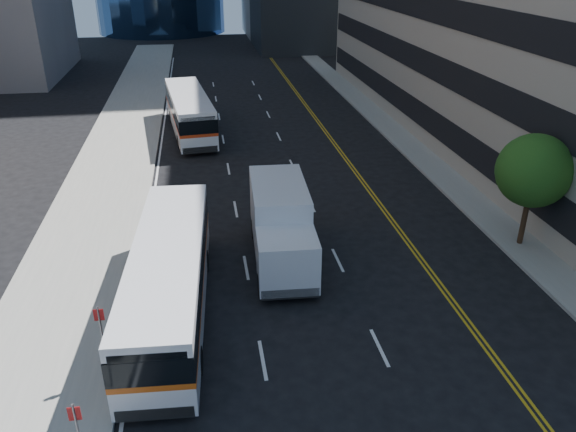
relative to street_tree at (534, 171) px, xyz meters
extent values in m
plane|color=black|center=(-9.00, -8.00, -3.64)|extent=(160.00, 160.00, 0.00)
cube|color=gray|center=(-19.50, 17.00, -3.57)|extent=(5.00, 90.00, 0.15)
cube|color=gray|center=(0.00, 17.00, -3.57)|extent=(2.00, 90.00, 0.15)
cylinder|color=#332114|center=(0.00, 0.00, -2.39)|extent=(0.24, 0.24, 2.20)
sphere|color=#1A4914|center=(0.00, 0.00, 0.01)|extent=(3.20, 3.20, 3.20)
cube|color=silver|center=(-15.48, -2.88, -2.81)|extent=(3.06, 11.22, 1.02)
cube|color=#C54F12|center=(-15.48, -2.88, -2.21)|extent=(3.08, 11.25, 0.20)
cube|color=black|center=(-15.48, -2.88, -1.70)|extent=(3.08, 11.25, 0.83)
cube|color=silver|center=(-15.48, -2.88, -1.00)|extent=(3.06, 11.22, 0.46)
cylinder|color=black|center=(-16.76, -6.14, -3.18)|extent=(0.33, 0.94, 0.93)
cylinder|color=black|center=(-14.60, -6.27, -3.18)|extent=(0.33, 0.94, 0.93)
cylinder|color=black|center=(-16.38, 0.14, -3.18)|extent=(0.33, 0.94, 0.93)
cylinder|color=black|center=(-14.22, 0.01, -3.18)|extent=(0.33, 0.94, 0.93)
cube|color=white|center=(-14.76, 19.93, -2.79)|extent=(3.67, 11.50, 1.04)
cube|color=red|center=(-14.76, 19.93, -2.18)|extent=(3.70, 11.53, 0.21)
cube|color=black|center=(-14.76, 19.93, -1.66)|extent=(3.70, 11.53, 0.85)
cube|color=white|center=(-14.76, 19.93, -0.96)|extent=(3.67, 11.50, 0.47)
cylinder|color=black|center=(-15.49, 16.44, -3.17)|extent=(0.38, 0.97, 0.94)
cylinder|color=black|center=(-13.29, 16.68, -3.17)|extent=(0.38, 0.97, 0.94)
cylinder|color=black|center=(-16.19, 22.81, -3.17)|extent=(0.38, 0.97, 0.94)
cylinder|color=black|center=(-13.99, 23.05, -3.17)|extent=(0.38, 0.97, 0.94)
cube|color=silver|center=(-11.05, -2.05, -2.25)|extent=(2.41, 2.22, 2.02)
cube|color=black|center=(-11.09, -2.96, -1.86)|extent=(2.11, 0.16, 1.06)
cube|color=silver|center=(-10.88, 1.32, -1.67)|extent=(2.53, 4.72, 2.50)
cube|color=black|center=(-10.93, 0.26, -3.11)|extent=(2.01, 6.42, 0.24)
cylinder|color=black|center=(-12.09, -2.19, -3.18)|extent=(0.31, 0.93, 0.92)
cylinder|color=black|center=(-10.02, -2.29, -3.18)|extent=(0.31, 0.93, 0.92)
cylinder|color=black|center=(-11.85, 2.61, -3.18)|extent=(0.31, 0.93, 0.92)
cylinder|color=black|center=(-9.79, 2.51, -3.18)|extent=(0.31, 0.93, 0.92)
camera|label=1|loc=(-13.98, -20.59, 8.63)|focal=35.00mm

